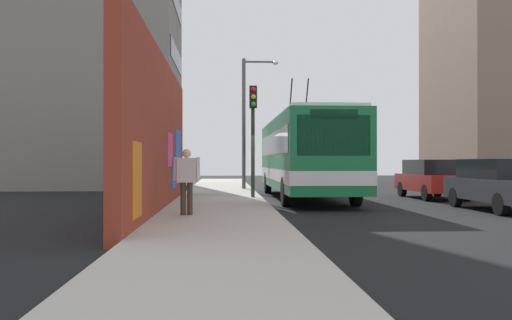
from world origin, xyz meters
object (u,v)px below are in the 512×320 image
(parked_car_dark_gray, at_px, (501,183))
(traffic_light, at_px, (253,122))
(city_bus, at_px, (304,154))
(pedestrian_near_wall, at_px, (187,176))
(street_lamp, at_px, (248,114))
(parked_car_red, at_px, (432,178))

(parked_car_dark_gray, distance_m, traffic_light, 8.94)
(city_bus, xyz_separation_m, parked_car_dark_gray, (-5.96, -5.20, -0.99))
(pedestrian_near_wall, bearing_deg, street_lamp, -8.68)
(city_bus, relative_size, parked_car_dark_gray, 2.66)
(parked_car_dark_gray, bearing_deg, pedestrian_near_wall, 104.48)
(pedestrian_near_wall, bearing_deg, city_bus, -26.58)
(traffic_light, bearing_deg, city_bus, -57.63)
(pedestrian_near_wall, bearing_deg, parked_car_dark_gray, -75.52)
(city_bus, relative_size, pedestrian_near_wall, 7.40)
(parked_car_dark_gray, relative_size, street_lamp, 0.71)
(street_lamp, bearing_deg, parked_car_dark_gray, -148.18)
(city_bus, height_order, traffic_light, city_bus)
(parked_car_dark_gray, xyz_separation_m, street_lamp, (11.67, 7.24, 3.09))
(city_bus, distance_m, traffic_light, 2.80)
(traffic_light, bearing_deg, pedestrian_near_wall, 163.76)
(parked_car_red, xyz_separation_m, street_lamp, (5.96, 7.24, 3.09))
(parked_car_red, relative_size, street_lamp, 0.68)
(parked_car_dark_gray, distance_m, pedestrian_near_wall, 9.71)
(parked_car_dark_gray, bearing_deg, city_bus, 41.09)
(traffic_light, bearing_deg, parked_car_red, -81.36)
(traffic_light, distance_m, street_lamp, 7.14)
(city_bus, bearing_deg, parked_car_red, -92.71)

